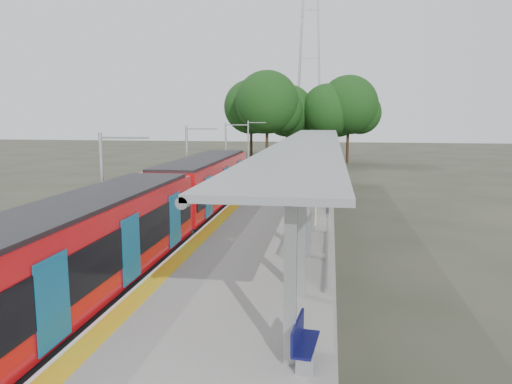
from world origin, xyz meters
TOP-DOWN VIEW (x-y plane):
  - ground at (0.00, 0.00)m, footprint 200.00×200.00m
  - trackbed at (-4.50, 20.00)m, footprint 3.00×70.00m
  - platform at (0.00, 20.00)m, footprint 6.00×50.00m
  - tactile_strip at (-2.55, 20.00)m, footprint 0.60×50.00m
  - end_fence at (0.00, 44.95)m, footprint 6.00×0.10m
  - train at (-4.50, 9.18)m, footprint 2.74×27.60m
  - canopy at (1.61, 16.19)m, footprint 3.27×38.00m
  - pylon at (-1.00, 73.00)m, footprint 8.00×4.00m
  - tree_cluster at (-1.82, 51.78)m, footprint 19.87×12.49m
  - catenary_masts at (-6.22, 19.00)m, footprint 2.08×48.16m
  - bench_near at (2.25, -1.94)m, footprint 0.55×1.38m
  - bench_mid at (2.60, 20.67)m, footprint 0.83×1.68m
  - bench_far at (2.21, 31.82)m, footprint 0.78×1.57m
  - info_pillar_near at (1.99, 11.09)m, footprint 0.36×0.36m
  - info_pillar_far at (0.70, 23.41)m, footprint 0.44×0.44m
  - litter_bin at (1.94, 21.16)m, footprint 0.43×0.43m

SIDE VIEW (x-z plane):
  - ground at x=0.00m, z-range 0.00..0.00m
  - trackbed at x=-4.50m, z-range 0.00..0.24m
  - platform at x=0.00m, z-range 0.00..1.00m
  - tactile_strip at x=-2.55m, z-range 1.00..1.02m
  - litter_bin at x=1.94m, z-range 1.00..1.87m
  - bench_near at x=2.25m, z-range 1.02..1.94m
  - bench_far at x=2.21m, z-range 1.03..2.06m
  - bench_mid at x=2.60m, z-range 1.03..2.14m
  - end_fence at x=0.00m, z-range 1.00..2.20m
  - info_pillar_near at x=1.99m, z-range 0.89..2.49m
  - info_pillar_far at x=0.70m, z-range 0.87..2.81m
  - train at x=-4.50m, z-range 0.24..3.86m
  - catenary_masts at x=-6.22m, z-range 0.21..5.61m
  - canopy at x=1.61m, z-range 2.37..6.03m
  - tree_cluster at x=-1.82m, z-range 1.37..12.74m
  - pylon at x=-1.00m, z-range 0.00..38.00m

